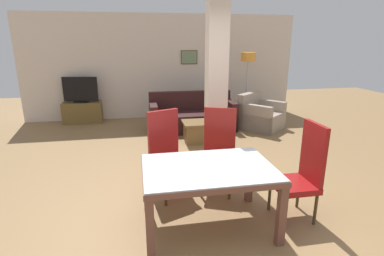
% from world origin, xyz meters
% --- Properties ---
extents(ground_plane, '(18.00, 18.00, 0.00)m').
position_xyz_m(ground_plane, '(0.00, 0.00, 0.00)').
color(ground_plane, olive).
extents(back_wall, '(7.20, 0.09, 2.70)m').
position_xyz_m(back_wall, '(0.00, 5.23, 1.35)').
color(back_wall, beige).
rests_on(back_wall, ground_plane).
extents(divider_pillar, '(0.32, 0.28, 2.70)m').
position_xyz_m(divider_pillar, '(0.54, 1.76, 1.35)').
color(divider_pillar, beige).
rests_on(divider_pillar, ground_plane).
extents(dining_table, '(1.41, 0.99, 0.73)m').
position_xyz_m(dining_table, '(0.00, 0.00, 0.58)').
color(dining_table, brown).
rests_on(dining_table, ground_plane).
extents(dining_chair_head_right, '(0.46, 0.46, 1.15)m').
position_xyz_m(dining_chair_head_right, '(1.11, 0.00, 0.59)').
color(dining_chair_head_right, maroon).
rests_on(dining_chair_head_right, ground_plane).
extents(dining_chair_far_left, '(0.60, 0.60, 1.15)m').
position_xyz_m(dining_chair_far_left, '(-0.35, 0.86, 0.59)').
color(dining_chair_far_left, maroon).
rests_on(dining_chair_far_left, ground_plane).
extents(dining_chair_far_right, '(0.60, 0.60, 1.15)m').
position_xyz_m(dining_chair_far_right, '(0.35, 0.87, 0.59)').
color(dining_chair_far_right, maroon).
rests_on(dining_chair_far_right, ground_plane).
extents(sofa, '(1.97, 0.86, 0.86)m').
position_xyz_m(sofa, '(0.53, 3.87, 0.29)').
color(sofa, '#321716').
rests_on(sofa, ground_plane).
extents(armchair, '(1.21, 1.20, 0.83)m').
position_xyz_m(armchair, '(2.12, 3.62, 0.29)').
color(armchair, '#A08F7E').
rests_on(armchair, ground_plane).
extents(coffee_table, '(0.80, 0.56, 0.42)m').
position_xyz_m(coffee_table, '(0.58, 2.95, 0.21)').
color(coffee_table, brown).
rests_on(coffee_table, ground_plane).
extents(bottle, '(0.06, 0.06, 0.27)m').
position_xyz_m(bottle, '(0.80, 2.90, 0.52)').
color(bottle, '#4C2D14').
rests_on(bottle, coffee_table).
extents(tv_stand, '(0.95, 0.40, 0.53)m').
position_xyz_m(tv_stand, '(-2.11, 4.95, 0.26)').
color(tv_stand, brown).
rests_on(tv_stand, ground_plane).
extents(tv_screen, '(0.86, 0.26, 0.64)m').
position_xyz_m(tv_screen, '(-2.11, 4.95, 0.84)').
color(tv_screen, black).
rests_on(tv_screen, tv_stand).
extents(floor_lamp, '(0.37, 0.37, 1.74)m').
position_xyz_m(floor_lamp, '(2.10, 4.51, 1.48)').
color(floor_lamp, '#B7B7BC').
rests_on(floor_lamp, ground_plane).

